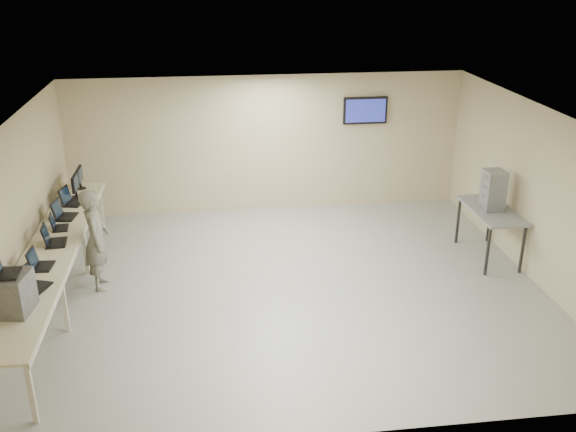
{
  "coord_description": "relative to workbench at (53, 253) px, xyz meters",
  "views": [
    {
      "loc": [
        -1.21,
        -9.07,
        4.95
      ],
      "look_at": [
        0.0,
        0.2,
        1.15
      ],
      "focal_mm": 40.0,
      "sensor_mm": 36.0,
      "label": 1
    }
  ],
  "objects": [
    {
      "name": "side_table",
      "position": [
        7.19,
        0.65,
        0.01
      ],
      "size": [
        0.71,
        1.51,
        0.91
      ],
      "color": "gray",
      "rests_on": "ground"
    },
    {
      "name": "laptop_4",
      "position": [
        -0.07,
        1.21,
        0.15
      ],
      "size": [
        0.37,
        0.43,
        0.31
      ],
      "rotation": [
        0.0,
        0.0,
        -0.14
      ],
      "color": "black",
      "rests_on": "workbench"
    },
    {
      "name": "laptop_1",
      "position": [
        -0.04,
        -0.64,
        0.14
      ],
      "size": [
        0.31,
        0.37,
        0.28
      ],
      "rotation": [
        0.0,
        0.0,
        -0.07
      ],
      "color": "black",
      "rests_on": "workbench"
    },
    {
      "name": "laptop_5",
      "position": [
        -0.06,
        1.86,
        0.15
      ],
      "size": [
        0.4,
        0.45,
        0.31
      ],
      "rotation": [
        0.0,
        0.0,
        -0.21
      ],
      "color": "black",
      "rests_on": "workbench"
    },
    {
      "name": "laptop_3",
      "position": [
        -0.07,
        0.74,
        0.14
      ],
      "size": [
        0.3,
        0.35,
        0.25
      ],
      "rotation": [
        0.0,
        0.0,
        0.11
      ],
      "color": "black",
      "rests_on": "workbench"
    },
    {
      "name": "monitor_far",
      "position": [
        -0.01,
        2.66,
        0.32
      ],
      "size": [
        0.19,
        0.42,
        0.41
      ],
      "color": "black",
      "rests_on": "workbench"
    },
    {
      "name": "equipment_box",
      "position": [
        -0.06,
        -1.85,
        0.33
      ],
      "size": [
        0.49,
        0.54,
        0.51
      ],
      "primitive_type": "cube",
      "rotation": [
        0.0,
        0.0,
        -0.14
      ],
      "color": "slate",
      "rests_on": "workbench"
    },
    {
      "name": "soldier",
      "position": [
        0.58,
        0.41,
        -0.0
      ],
      "size": [
        0.45,
        0.64,
        1.65
      ],
      "primitive_type": "imported",
      "rotation": [
        0.0,
        0.0,
        1.66
      ],
      "color": "#616353",
      "rests_on": "ground"
    },
    {
      "name": "storage_bins",
      "position": [
        7.17,
        0.65,
        0.43
      ],
      "size": [
        0.33,
        0.37,
        0.7
      ],
      "color": "gray",
      "rests_on": "side_table"
    },
    {
      "name": "monitor_near",
      "position": [
        -0.01,
        2.2,
        0.33
      ],
      "size": [
        0.19,
        0.42,
        0.42
      ],
      "color": "black",
      "rests_on": "workbench"
    },
    {
      "name": "room",
      "position": [
        3.62,
        0.06,
        0.58
      ],
      "size": [
        8.01,
        7.01,
        2.81
      ],
      "color": "#A0A0A0",
      "rests_on": "ground"
    },
    {
      "name": "workbench",
      "position": [
        0.0,
        0.0,
        0.0
      ],
      "size": [
        0.76,
        6.0,
        0.9
      ],
      "color": "#C4B68F",
      "rests_on": "ground"
    },
    {
      "name": "laptop_on_box",
      "position": [
        -0.12,
        -1.85,
        0.65
      ],
      "size": [
        0.3,
        0.36,
        0.27
      ],
      "rotation": [
        0.0,
        0.0,
        0.03
      ],
      "color": "black",
      "rests_on": "equipment_box"
    },
    {
      "name": "laptop_0",
      "position": [
        -0.0,
        -1.29,
        0.15
      ],
      "size": [
        0.44,
        0.47,
        0.31
      ],
      "rotation": [
        0.0,
        0.0,
        -0.34
      ],
      "color": "black",
      "rests_on": "workbench"
    },
    {
      "name": "laptop_2",
      "position": [
        -0.03,
        0.16,
        0.15
      ],
      "size": [
        0.36,
        0.42,
        0.31
      ],
      "rotation": [
        0.0,
        0.0,
        0.1
      ],
      "color": "black",
      "rests_on": "workbench"
    }
  ]
}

